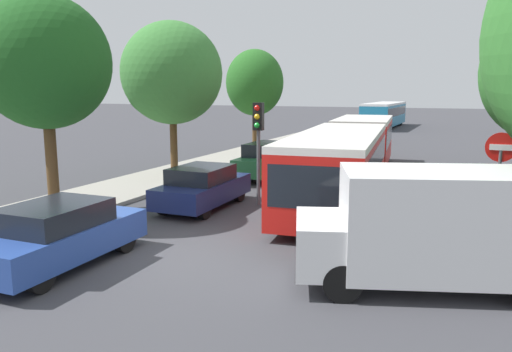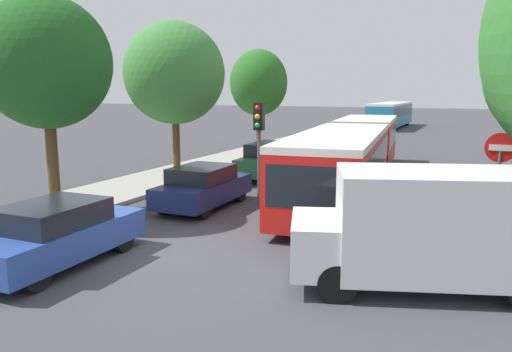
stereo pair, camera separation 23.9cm
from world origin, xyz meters
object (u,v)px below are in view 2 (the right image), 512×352
at_px(queued_car_tan, 317,147).
at_px(tree_left_mid, 172,76).
at_px(tree_left_near, 46,63).
at_px(city_bus_rear, 390,113).
at_px(white_van, 434,226).
at_px(queued_car_green, 273,160).
at_px(traffic_light, 259,130).
at_px(queued_car_blue, 56,234).
at_px(queued_car_white, 363,130).
at_px(tree_left_far, 258,84).
at_px(queued_car_navy, 203,187).
at_px(queued_car_graphite, 341,137).
at_px(no_entry_sign, 499,173).
at_px(articulated_bus, 353,152).

height_order(queued_car_tan, tree_left_mid, tree_left_mid).
bearing_deg(tree_left_near, queued_car_tan, 77.26).
relative_size(city_bus_rear, white_van, 2.18).
relative_size(city_bus_rear, tree_left_near, 1.80).
bearing_deg(queued_car_green, traffic_light, -163.70).
relative_size(queued_car_blue, queued_car_white, 0.94).
distance_m(queued_car_blue, tree_left_far, 19.56).
distance_m(queued_car_navy, white_van, 8.45).
bearing_deg(tree_left_mid, traffic_light, -30.61).
distance_m(city_bus_rear, queued_car_graphite, 19.99).
bearing_deg(queued_car_white, no_entry_sign, -161.94).
bearing_deg(tree_left_far, no_entry_sign, -48.26).
xyz_separation_m(city_bus_rear, no_entry_sign, (8.68, -38.62, 0.43)).
bearing_deg(queued_car_blue, city_bus_rear, -0.88).
height_order(queued_car_navy, queued_car_tan, queued_car_navy).
bearing_deg(queued_car_green, white_van, -144.62).
distance_m(traffic_light, no_entry_sign, 7.37).
bearing_deg(articulated_bus, queued_car_blue, -24.38).
height_order(articulated_bus, queued_car_green, articulated_bus).
distance_m(queued_car_blue, queued_car_white, 30.21).
relative_size(queued_car_green, queued_car_tan, 1.12).
height_order(queued_car_green, tree_left_mid, tree_left_mid).
distance_m(city_bus_rear, traffic_light, 36.69).
bearing_deg(articulated_bus, tree_left_far, -141.31).
bearing_deg(queued_car_tan, tree_left_far, 80.98).
bearing_deg(tree_left_far, city_bus_rear, 81.70).
distance_m(queued_car_graphite, tree_left_far, 6.96).
bearing_deg(tree_left_far, tree_left_near, -88.77).
bearing_deg(queued_car_tan, queued_car_white, -0.56).
xyz_separation_m(articulated_bus, no_entry_sign, (4.94, -6.33, 0.46)).
xyz_separation_m(articulated_bus, white_van, (3.79, -9.50, -0.17)).
bearing_deg(traffic_light, queued_car_graphite, -177.53).
bearing_deg(traffic_light, articulated_bus, 151.20).
xyz_separation_m(queued_car_green, white_van, (7.48, -10.24, 0.46)).
xyz_separation_m(queued_car_tan, traffic_light, (1.43, -11.26, 1.80)).
bearing_deg(queued_car_navy, queued_car_white, -0.79).
bearing_deg(queued_car_tan, no_entry_sign, -148.06).
relative_size(queued_car_blue, white_van, 0.76).
distance_m(articulated_bus, tree_left_mid, 8.19).
bearing_deg(articulated_bus, queued_car_tan, -158.66).
distance_m(articulated_bus, queued_car_green, 3.82).
xyz_separation_m(queued_car_navy, tree_left_far, (-3.75, 12.92, 3.40)).
xyz_separation_m(no_entry_sign, tree_left_mid, (-12.49, 5.19, 2.50)).
bearing_deg(traffic_light, queued_car_white, -179.06).
bearing_deg(queued_car_navy, queued_car_tan, -1.02).
xyz_separation_m(white_van, tree_left_mid, (-11.34, 8.36, 3.14)).
height_order(queued_car_blue, white_van, white_van).
bearing_deg(no_entry_sign, tree_left_near, -80.19).
bearing_deg(queued_car_tan, tree_left_mid, 152.89).
xyz_separation_m(articulated_bus, traffic_light, (-2.13, -4.35, 1.08)).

